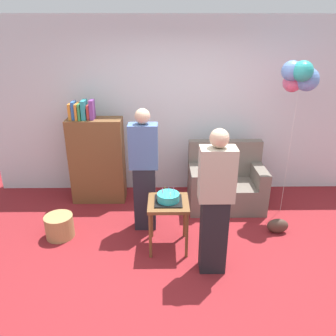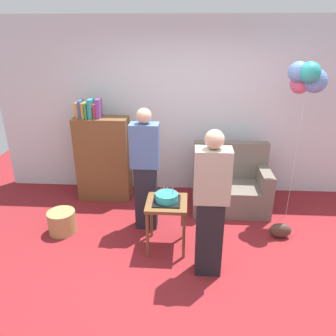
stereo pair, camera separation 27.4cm
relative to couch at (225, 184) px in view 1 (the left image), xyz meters
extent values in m
plane|color=maroon|center=(-0.66, -1.40, -0.34)|extent=(8.00, 8.00, 0.00)
cube|color=silver|center=(-0.66, 0.65, 1.01)|extent=(6.00, 0.10, 2.70)
cube|color=#6B6056|center=(0.00, -0.06, -0.14)|extent=(1.10, 0.70, 0.40)
cube|color=#6B6056|center=(0.00, 0.21, 0.34)|extent=(1.10, 0.16, 0.56)
cube|color=#6B6056|center=(-0.47, -0.06, 0.18)|extent=(0.16, 0.70, 0.24)
cube|color=#6B6056|center=(0.47, -0.06, 0.18)|extent=(0.16, 0.70, 0.24)
cube|color=brown|center=(-1.94, 0.21, 0.31)|extent=(0.80, 0.36, 1.30)
cube|color=orange|center=(-2.26, 0.21, 1.07)|extent=(0.04, 0.19, 0.22)
cube|color=#3366B7|center=(-2.21, 0.21, 1.09)|extent=(0.04, 0.19, 0.25)
cube|color=orange|center=(-2.16, 0.21, 1.07)|extent=(0.04, 0.25, 0.23)
cube|color=#38934C|center=(-2.12, 0.21, 1.07)|extent=(0.03, 0.26, 0.23)
cube|color=teal|center=(-2.06, 0.21, 1.09)|extent=(0.06, 0.22, 0.27)
cube|color=red|center=(-2.00, 0.21, 1.06)|extent=(0.04, 0.16, 0.20)
cube|color=#7F3D93|center=(-1.95, 0.21, 1.10)|extent=(0.06, 0.18, 0.27)
cube|color=brown|center=(-0.88, -1.06, 0.27)|extent=(0.48, 0.48, 0.04)
cylinder|color=brown|center=(-1.09, -1.27, -0.05)|extent=(0.04, 0.04, 0.59)
cylinder|color=brown|center=(-0.67, -1.27, -0.05)|extent=(0.04, 0.04, 0.59)
cylinder|color=brown|center=(-1.09, -0.85, -0.05)|extent=(0.04, 0.04, 0.59)
cylinder|color=brown|center=(-0.67, -0.85, -0.05)|extent=(0.04, 0.04, 0.59)
cube|color=black|center=(-0.88, -1.06, 0.29)|extent=(0.32, 0.32, 0.02)
cylinder|color=#2DB2B7|center=(-0.88, -1.06, 0.35)|extent=(0.26, 0.26, 0.09)
cylinder|color=#66B2E5|center=(-0.81, -1.07, 0.42)|extent=(0.01, 0.01, 0.06)
cylinder|color=#EA668C|center=(-0.82, -1.01, 0.42)|extent=(0.01, 0.01, 0.06)
cylinder|color=#66B2E5|center=(-0.87, -0.99, 0.42)|extent=(0.01, 0.01, 0.05)
cylinder|color=#F2CC4C|center=(-0.92, -0.99, 0.42)|extent=(0.01, 0.01, 0.05)
cylinder|color=#EA668C|center=(-0.94, -1.03, 0.42)|extent=(0.01, 0.01, 0.06)
cylinder|color=#EA668C|center=(-0.94, -1.08, 0.42)|extent=(0.01, 0.01, 0.05)
cylinder|color=#66B2E5|center=(-0.92, -1.14, 0.42)|extent=(0.01, 0.01, 0.06)
cylinder|color=#F2CC4C|center=(-0.86, -1.14, 0.42)|extent=(0.01, 0.01, 0.06)
cylinder|color=#66B2E5|center=(-0.81, -1.11, 0.42)|extent=(0.01, 0.01, 0.06)
cube|color=#23232D|center=(-1.18, -0.61, 0.10)|extent=(0.28, 0.20, 0.88)
cube|color=#4C6BA3|center=(-1.18, -0.61, 0.82)|extent=(0.36, 0.22, 0.56)
sphere|color=#D1A889|center=(-1.18, -0.61, 1.19)|extent=(0.19, 0.19, 0.19)
cube|color=black|center=(-0.40, -1.48, 0.10)|extent=(0.28, 0.20, 0.88)
cube|color=#B2A893|center=(-0.40, -1.48, 0.82)|extent=(0.36, 0.22, 0.56)
sphere|color=#D1A889|center=(-0.40, -1.48, 1.19)|extent=(0.19, 0.19, 0.19)
cylinder|color=#A88451|center=(-2.28, -0.83, -0.19)|extent=(0.36, 0.36, 0.30)
ellipsoid|color=#473328|center=(0.57, -0.78, -0.24)|extent=(0.28, 0.14, 0.20)
cylinder|color=silver|center=(0.81, -0.20, 0.58)|extent=(0.00, 0.00, 1.84)
sphere|color=#D65B84|center=(0.75, -0.11, 1.51)|extent=(0.25, 0.25, 0.25)
sphere|color=#2DADA8|center=(0.79, -0.29, 1.68)|extent=(0.26, 0.26, 0.26)
sphere|color=#668ED6|center=(0.91, -0.19, 1.56)|extent=(0.30, 0.30, 0.30)
sphere|color=#668ED6|center=(0.69, -0.20, 1.67)|extent=(0.26, 0.26, 0.26)
camera|label=1|loc=(-0.93, -4.44, 2.14)|focal=35.02mm
camera|label=2|loc=(-0.65, -4.44, 2.14)|focal=35.02mm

